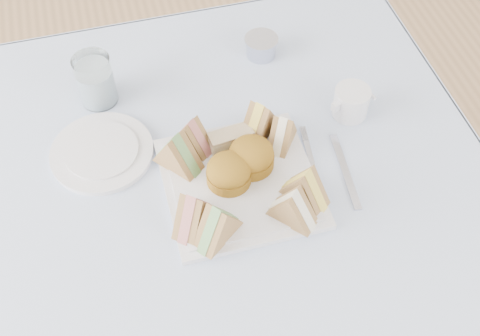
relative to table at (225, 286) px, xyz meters
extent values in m
cube|color=brown|center=(0.00, 0.00, 0.00)|extent=(0.90, 0.90, 0.74)
cube|color=silver|center=(0.00, 0.00, 0.37)|extent=(1.02, 1.02, 0.01)
cube|color=silver|center=(0.04, 0.01, 0.38)|extent=(0.27, 0.27, 0.01)
cylinder|color=#A6761E|center=(0.02, 0.01, 0.42)|extent=(0.08, 0.08, 0.05)
cylinder|color=#A6761E|center=(0.07, 0.04, 0.42)|extent=(0.10, 0.10, 0.06)
cube|color=beige|center=(0.04, 0.09, 0.41)|extent=(0.09, 0.04, 0.04)
cylinder|color=silver|center=(-0.19, 0.14, 0.38)|extent=(0.23, 0.23, 0.01)
cylinder|color=white|center=(-0.18, 0.29, 0.43)|extent=(0.07, 0.07, 0.11)
cylinder|color=#B5B7CC|center=(0.17, 0.33, 0.40)|extent=(0.08, 0.08, 0.04)
cube|color=#B5B7CC|center=(0.23, -0.01, 0.38)|extent=(0.03, 0.18, 0.00)
cube|color=#B5B7CC|center=(0.18, -0.02, 0.38)|extent=(0.03, 0.18, 0.00)
cylinder|color=silver|center=(0.29, 0.12, 0.41)|extent=(0.09, 0.09, 0.06)
camera|label=1|loc=(-0.13, -0.60, 1.26)|focal=45.00mm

